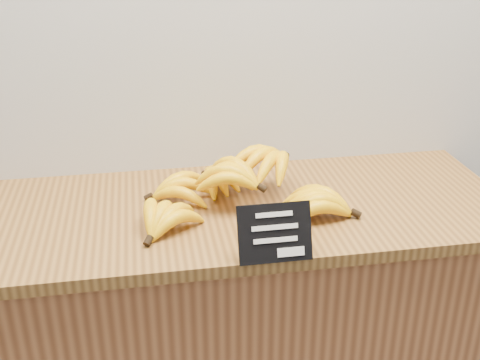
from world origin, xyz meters
TOP-DOWN VIEW (x-y plane):
  - counter at (0.14, 2.75)m, footprint 1.42×0.50m
  - counter_top at (0.14, 2.75)m, footprint 1.36×0.54m
  - chalkboard_sign at (0.18, 2.50)m, footprint 0.16×0.05m
  - banana_pile at (0.13, 2.75)m, footprint 0.56×0.39m

SIDE VIEW (x-z plane):
  - counter at x=0.14m, z-range 0.00..0.90m
  - counter_top at x=0.14m, z-range 0.90..0.93m
  - banana_pile at x=0.13m, z-range 0.92..1.04m
  - chalkboard_sign at x=0.18m, z-range 0.93..1.05m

